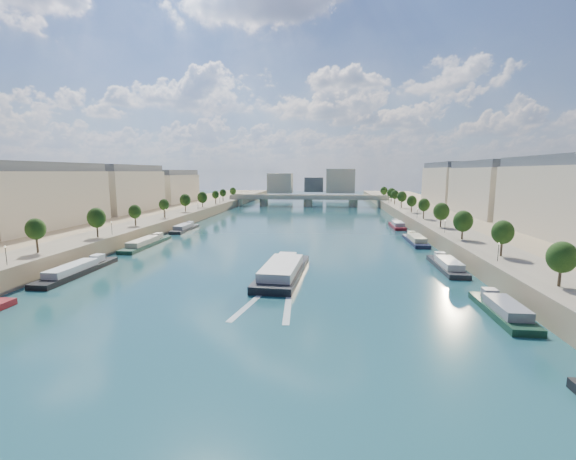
# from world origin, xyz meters

# --- Properties ---
(ground) EXTENTS (700.00, 700.00, 0.00)m
(ground) POSITION_xyz_m (0.00, 100.00, 0.00)
(ground) COLOR #0B2A33
(ground) RESTS_ON ground
(quay_left) EXTENTS (44.00, 520.00, 5.00)m
(quay_left) POSITION_xyz_m (-72.00, 100.00, 2.50)
(quay_left) COLOR #9E8460
(quay_left) RESTS_ON ground
(quay_right) EXTENTS (44.00, 520.00, 5.00)m
(quay_right) POSITION_xyz_m (72.00, 100.00, 2.50)
(quay_right) COLOR #9E8460
(quay_right) RESTS_ON ground
(pave_left) EXTENTS (14.00, 520.00, 0.10)m
(pave_left) POSITION_xyz_m (-57.00, 100.00, 5.05)
(pave_left) COLOR gray
(pave_left) RESTS_ON quay_left
(pave_right) EXTENTS (14.00, 520.00, 0.10)m
(pave_right) POSITION_xyz_m (57.00, 100.00, 5.05)
(pave_right) COLOR gray
(pave_right) RESTS_ON quay_right
(trees_left) EXTENTS (4.80, 268.80, 8.26)m
(trees_left) POSITION_xyz_m (-55.00, 102.00, 10.48)
(trees_left) COLOR #382B1E
(trees_left) RESTS_ON ground
(trees_right) EXTENTS (4.80, 268.80, 8.26)m
(trees_right) POSITION_xyz_m (55.00, 110.00, 10.48)
(trees_right) COLOR #382B1E
(trees_right) RESTS_ON ground
(lamps_left) EXTENTS (0.36, 200.36, 4.28)m
(lamps_left) POSITION_xyz_m (-52.50, 90.00, 7.78)
(lamps_left) COLOR black
(lamps_left) RESTS_ON ground
(lamps_right) EXTENTS (0.36, 200.36, 4.28)m
(lamps_right) POSITION_xyz_m (52.50, 105.00, 7.78)
(lamps_right) COLOR black
(lamps_right) RESTS_ON ground
(buildings_left) EXTENTS (16.00, 226.00, 23.20)m
(buildings_left) POSITION_xyz_m (-85.00, 112.00, 16.45)
(buildings_left) COLOR #C4B697
(buildings_left) RESTS_ON ground
(buildings_right) EXTENTS (16.00, 226.00, 23.20)m
(buildings_right) POSITION_xyz_m (85.00, 112.00, 16.45)
(buildings_right) COLOR #C4B697
(buildings_right) RESTS_ON ground
(skyline) EXTENTS (79.00, 42.00, 22.00)m
(skyline) POSITION_xyz_m (3.19, 319.52, 14.66)
(skyline) COLOR #C4B697
(skyline) RESTS_ON ground
(bridge) EXTENTS (112.00, 12.00, 8.15)m
(bridge) POSITION_xyz_m (0.00, 232.33, 5.08)
(bridge) COLOR #C1B79E
(bridge) RESTS_ON ground
(tour_barge) EXTENTS (10.72, 31.90, 4.27)m
(tour_barge) POSITION_xyz_m (4.45, 45.92, 1.26)
(tour_barge) COLOR black
(tour_barge) RESTS_ON ground
(wake) EXTENTS (10.75, 26.02, 0.04)m
(wake) POSITION_xyz_m (4.45, 29.41, 0.02)
(wake) COLOR silver
(wake) RESTS_ON ground
(moored_barges_left) EXTENTS (5.00, 160.62, 3.60)m
(moored_barges_left) POSITION_xyz_m (-45.50, 45.75, 0.84)
(moored_barges_left) COLOR #1A1A39
(moored_barges_left) RESTS_ON ground
(moored_barges_right) EXTENTS (5.00, 162.38, 3.60)m
(moored_barges_right) POSITION_xyz_m (45.50, 58.78, 0.84)
(moored_barges_right) COLOR black
(moored_barges_right) RESTS_ON ground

